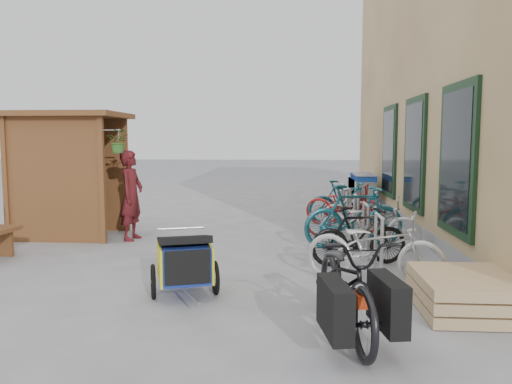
# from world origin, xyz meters

# --- Properties ---
(ground) EXTENTS (80.00, 80.00, 0.00)m
(ground) POSITION_xyz_m (0.00, 0.00, 0.00)
(ground) COLOR #98989B
(kiosk) EXTENTS (2.49, 1.65, 2.40)m
(kiosk) POSITION_xyz_m (-3.28, 2.47, 1.55)
(kiosk) COLOR brown
(kiosk) RESTS_ON ground
(bike_rack) EXTENTS (0.05, 5.35, 0.86)m
(bike_rack) POSITION_xyz_m (2.30, 2.40, 0.52)
(bike_rack) COLOR #A5A8AD
(bike_rack) RESTS_ON ground
(pallet_stack) EXTENTS (1.00, 1.20, 0.40)m
(pallet_stack) POSITION_xyz_m (3.00, -1.40, 0.21)
(pallet_stack) COLOR tan
(pallet_stack) RESTS_ON ground
(shopping_carts) EXTENTS (0.55, 2.18, 0.98)m
(shopping_carts) POSITION_xyz_m (3.00, 6.92, 0.57)
(shopping_carts) COLOR silver
(shopping_carts) RESTS_ON ground
(child_trailer) EXTENTS (0.89, 1.38, 0.80)m
(child_trailer) POSITION_xyz_m (-0.18, -1.05, 0.44)
(child_trailer) COLOR #1C3B9A
(child_trailer) RESTS_ON ground
(cargo_bike) EXTENTS (0.96, 2.01, 1.01)m
(cargo_bike) POSITION_xyz_m (1.64, -2.15, 0.50)
(cargo_bike) COLOR black
(cargo_bike) RESTS_ON ground
(person_kiosk) EXTENTS (0.47, 0.66, 1.68)m
(person_kiosk) POSITION_xyz_m (-1.89, 2.23, 0.84)
(person_kiosk) COLOR maroon
(person_kiosk) RESTS_ON ground
(bike_0) EXTENTS (1.91, 1.13, 0.95)m
(bike_0) POSITION_xyz_m (2.19, -0.33, 0.48)
(bike_0) COLOR #B6B7B3
(bike_0) RESTS_ON ground
(bike_1) EXTENTS (1.55, 0.77, 0.90)m
(bike_1) POSITION_xyz_m (2.11, 0.58, 0.45)
(bike_1) COLOR black
(bike_1) RESTS_ON ground
(bike_2) EXTENTS (1.82, 0.96, 0.91)m
(bike_2) POSITION_xyz_m (2.44, 1.74, 0.46)
(bike_2) COLOR #B6B7B3
(bike_2) RESTS_ON ground
(bike_3) EXTENTS (1.91, 1.01, 1.11)m
(bike_3) POSITION_xyz_m (2.20, 1.86, 0.55)
(bike_3) COLOR #1A596B
(bike_3) RESTS_ON ground
(bike_4) EXTENTS (1.64, 0.93, 0.82)m
(bike_4) POSITION_xyz_m (2.13, 2.98, 0.41)
(bike_4) COLOR maroon
(bike_4) RESTS_ON ground
(bike_5) EXTENTS (1.52, 0.50, 0.90)m
(bike_5) POSITION_xyz_m (2.47, 3.30, 0.45)
(bike_5) COLOR silver
(bike_5) RESTS_ON ground
(bike_6) EXTENTS (1.84, 1.07, 0.91)m
(bike_6) POSITION_xyz_m (2.27, 4.10, 0.46)
(bike_6) COLOR maroon
(bike_6) RESTS_ON ground
(bike_7) EXTENTS (1.67, 0.64, 0.98)m
(bike_7) POSITION_xyz_m (2.28, 4.38, 0.49)
(bike_7) COLOR #1A596B
(bike_7) RESTS_ON ground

